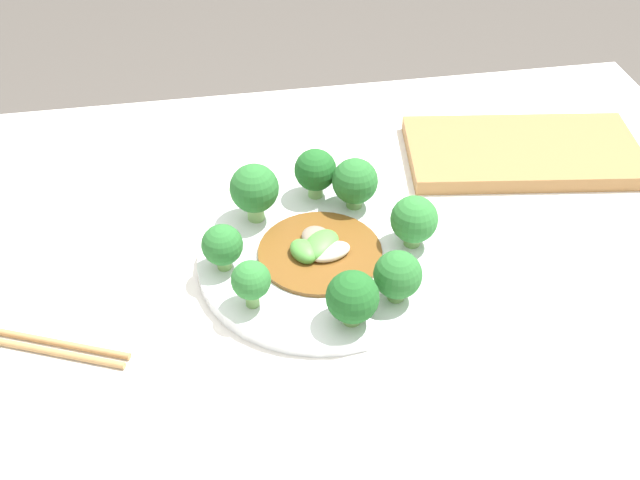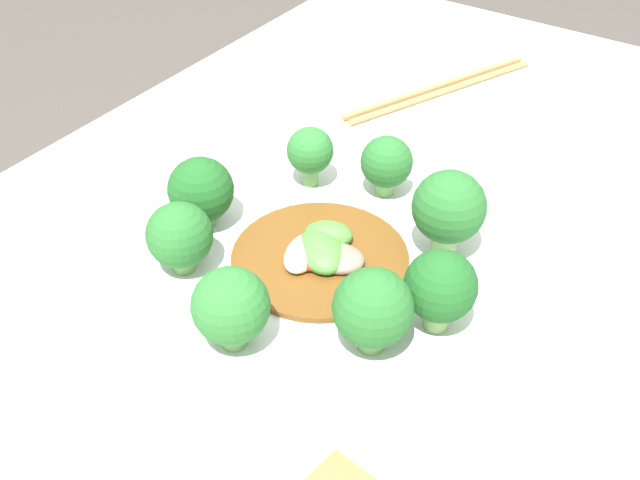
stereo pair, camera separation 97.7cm
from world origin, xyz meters
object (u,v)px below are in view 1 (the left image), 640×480
at_px(chopsticks, 11,339).
at_px(cutting_board, 523,152).
at_px(broccoli_southwest, 251,281).
at_px(broccoli_northeast, 355,182).
at_px(broccoli_northwest, 254,189).
at_px(broccoli_east, 414,220).
at_px(broccoli_southeast, 398,275).
at_px(broccoli_south, 353,298).
at_px(stirfry_center, 319,249).
at_px(plate, 320,259).
at_px(broccoli_west, 222,246).
at_px(broccoli_north, 315,171).

xyz_separation_m(chopsticks, cutting_board, (0.62, 0.22, 0.01)).
bearing_deg(broccoli_southwest, broccoli_northeast, 46.55).
height_order(broccoli_northwest, broccoli_east, broccoli_northwest).
relative_size(broccoli_northeast, chopsticks, 0.26).
bearing_deg(broccoli_northwest, broccoli_southeast, -50.31).
xyz_separation_m(broccoli_south, broccoli_southeast, (0.05, 0.02, -0.00)).
height_order(broccoli_south, stirfry_center, broccoli_south).
height_order(broccoli_southeast, broccoli_northeast, broccoli_northeast).
height_order(broccoli_northwest, chopsticks, broccoli_northwest).
relative_size(plate, broccoli_southeast, 4.68).
relative_size(broccoli_southeast, broccoli_northwest, 0.80).
bearing_deg(broccoli_east, stirfry_center, 179.71).
bearing_deg(broccoli_west, broccoli_northwest, 61.25).
relative_size(broccoli_southeast, chopsticks, 0.24).
height_order(plate, chopsticks, plate).
distance_m(plate, broccoli_northeast, 0.10).
distance_m(plate, broccoli_south, 0.11).
height_order(stirfry_center, chopsticks, stirfry_center).
xyz_separation_m(broccoli_south, broccoli_north, (-0.00, 0.21, 0.00)).
relative_size(broccoli_south, broccoli_west, 1.11).
distance_m(plate, broccoli_northwest, 0.11).
bearing_deg(cutting_board, broccoli_southwest, -149.34).
bearing_deg(plate, chopsticks, -169.62).
xyz_separation_m(stirfry_center, cutting_board, (0.30, 0.16, -0.01)).
distance_m(broccoli_southeast, stirfry_center, 0.11).
bearing_deg(broccoli_north, broccoli_west, -137.14).
height_order(broccoli_north, cutting_board, broccoli_north).
xyz_separation_m(broccoli_southeast, broccoli_northeast, (-0.01, 0.16, 0.00)).
relative_size(plate, broccoli_west, 5.01).
xyz_separation_m(stirfry_center, chopsticks, (-0.32, -0.06, -0.02)).
bearing_deg(broccoli_northeast, plate, -124.89).
bearing_deg(broccoli_northeast, broccoli_northwest, -177.96).
bearing_deg(broccoli_southeast, broccoli_south, -154.95).
xyz_separation_m(broccoli_east, stirfry_center, (-0.10, 0.00, -0.03)).
distance_m(broccoli_southeast, broccoli_southwest, 0.15).
distance_m(plate, cutting_board, 0.34).
height_order(broccoli_southeast, broccoli_northwest, broccoli_northwest).
bearing_deg(broccoli_west, broccoli_northeast, 27.11).
distance_m(stirfry_center, cutting_board, 0.34).
distance_m(broccoli_east, broccoli_west, 0.21).
height_order(plate, broccoli_northeast, broccoli_northeast).
xyz_separation_m(broccoli_northeast, broccoli_east, (0.05, -0.08, -0.00)).
relative_size(plate, broccoli_north, 4.31).
distance_m(broccoli_northwest, broccoli_east, 0.18).
height_order(broccoli_north, chopsticks, broccoli_north).
xyz_separation_m(broccoli_west, cutting_board, (0.40, 0.16, -0.04)).
relative_size(broccoli_west, stirfry_center, 0.39).
height_order(broccoli_northwest, broccoli_northeast, broccoli_northwest).
xyz_separation_m(broccoli_north, stirfry_center, (-0.01, -0.10, -0.03)).
height_order(broccoli_southeast, broccoli_southwest, broccoli_southeast).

